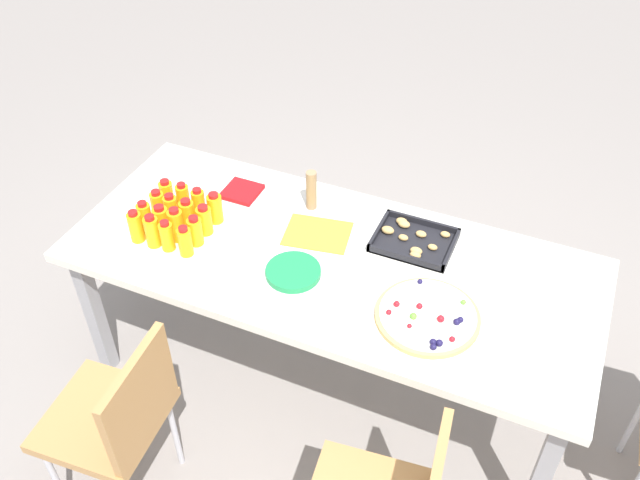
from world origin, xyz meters
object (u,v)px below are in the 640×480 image
juice_bottle_1 (152,231)px  juice_bottle_14 (199,204)px  napkin_stack (242,191)px  juice_bottle_13 (183,199)px  juice_bottle_5 (161,221)px  juice_bottle_4 (145,217)px  cardboard_tube (311,190)px  snack_tray (413,240)px  paper_folder (317,234)px  party_table (330,269)px  chair_near_left (118,416)px  juice_bottle_10 (187,215)px  juice_bottle_0 (136,227)px  fruit_pizza (428,316)px  juice_bottle_7 (195,231)px  juice_bottle_12 (167,195)px  plate_stack (293,272)px  juice_bottle_8 (158,205)px  juice_bottle_15 (215,208)px  juice_bottle_2 (167,236)px  juice_bottle_11 (204,220)px  juice_bottle_9 (171,210)px  juice_bottle_6 (176,225)px  juice_bottle_3 (185,242)px

juice_bottle_1 → juice_bottle_14: bearing=71.1°
napkin_stack → juice_bottle_13: bearing=-126.8°
juice_bottle_5 → napkin_stack: bearing=65.3°
juice_bottle_4 → napkin_stack: 0.44m
cardboard_tube → juice_bottle_13: bearing=-153.0°
snack_tray → paper_folder: (-0.37, -0.11, -0.01)m
juice_bottle_13 → juice_bottle_1: bearing=-90.1°
party_table → chair_near_left: 0.95m
juice_bottle_10 → juice_bottle_13: (-0.07, 0.08, 0.00)m
paper_folder → juice_bottle_10: bearing=-161.3°
juice_bottle_5 → juice_bottle_13: size_ratio=0.92×
paper_folder → juice_bottle_0: bearing=-153.8°
party_table → fruit_pizza: bearing=-19.8°
juice_bottle_7 → napkin_stack: size_ratio=0.88×
juice_bottle_4 → juice_bottle_12: (0.00, 0.16, -0.00)m
juice_bottle_4 → plate_stack: juice_bottle_4 is taller
juice_bottle_8 → juice_bottle_15: juice_bottle_15 is taller
juice_bottle_2 → juice_bottle_11: 0.17m
juice_bottle_11 → juice_bottle_12: juice_bottle_12 is taller
juice_bottle_9 → juice_bottle_4: bearing=-133.9°
juice_bottle_2 → napkin_stack: size_ratio=0.91×
juice_bottle_4 → juice_bottle_15: 0.28m
chair_near_left → juice_bottle_6: size_ratio=5.54×
juice_bottle_5 → cardboard_tube: 0.62m
party_table → juice_bottle_5: size_ratio=15.32×
juice_bottle_3 → paper_folder: 0.53m
juice_bottle_0 → juice_bottle_13: size_ratio=0.98×
juice_bottle_5 → juice_bottle_11: juice_bottle_5 is taller
juice_bottle_2 → fruit_pizza: (1.04, 0.05, -0.05)m
juice_bottle_11 → party_table: bearing=6.8°
juice_bottle_4 → paper_folder: (0.65, 0.25, -0.06)m
juice_bottle_3 → juice_bottle_15: size_ratio=0.97×
juice_bottle_13 → cardboard_tube: bearing=27.0°
juice_bottle_4 → juice_bottle_11: 0.24m
juice_bottle_6 → juice_bottle_12: (-0.15, 0.16, -0.01)m
chair_near_left → juice_bottle_7: size_ratio=6.30×
juice_bottle_1 → juice_bottle_9: bearing=93.2°
juice_bottle_1 → juice_bottle_0: bearing=-179.0°
party_table → juice_bottle_15: bearing=178.0°
juice_bottle_3 → juice_bottle_11: (0.00, 0.14, -0.00)m
juice_bottle_8 → cardboard_tube: cardboard_tube is taller
plate_stack → juice_bottle_8: bearing=172.2°
juice_bottle_15 → paper_folder: bearing=11.8°
juice_bottle_0 → juice_bottle_4: (-0.01, 0.07, -0.00)m
juice_bottle_1 → cardboard_tube: cardboard_tube is taller
juice_bottle_0 → juice_bottle_12: size_ratio=1.05×
juice_bottle_11 → cardboard_tube: cardboard_tube is taller
party_table → juice_bottle_6: 0.63m
juice_bottle_3 → snack_tray: bearing=27.8°
juice_bottle_5 → juice_bottle_1: bearing=-83.4°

